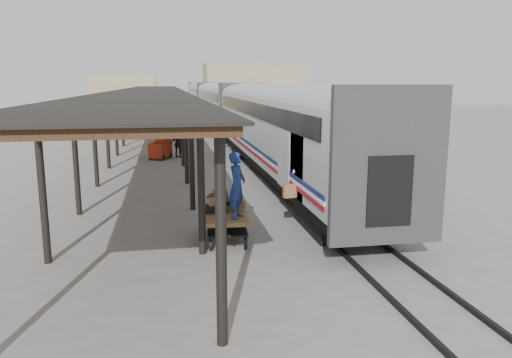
{
  "coord_description": "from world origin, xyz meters",
  "views": [
    {
      "loc": [
        -2.23,
        -15.38,
        4.73
      ],
      "look_at": [
        0.52,
        -0.09,
        1.7
      ],
      "focal_mm": 35.0,
      "sensor_mm": 36.0,
      "label": 1
    }
  ],
  "objects": [
    {
      "name": "suitcase_stack",
      "position": [
        -0.61,
        -0.52,
        1.06
      ],
      "size": [
        1.32,
        1.1,
        0.58
      ],
      "rotation": [
        0.0,
        0.0,
        -0.07
      ],
      "color": "#3B3B3E",
      "rests_on": "baggage_cart"
    },
    {
      "name": "ground",
      "position": [
        0.0,
        0.0,
        0.0
      ],
      "size": [
        160.0,
        160.0,
        0.0
      ],
      "primitive_type": "plane",
      "color": "slate",
      "rests_on": "ground"
    },
    {
      "name": "building_far",
      "position": [
        14.0,
        78.0,
        4.0
      ],
      "size": [
        18.0,
        10.0,
        8.0
      ],
      "primitive_type": "cube",
      "color": "tan",
      "rests_on": "ground"
    },
    {
      "name": "canopy",
      "position": [
        -3.4,
        24.0,
        4.0
      ],
      "size": [
        4.9,
        64.3,
        4.15
      ],
      "color": "#422B19",
      "rests_on": "ground"
    },
    {
      "name": "baggage_cart",
      "position": [
        -0.54,
        -0.88,
        0.65
      ],
      "size": [
        1.42,
        2.48,
        0.86
      ],
      "rotation": [
        0.0,
        0.0,
        -0.07
      ],
      "color": "brown",
      "rests_on": "ground"
    },
    {
      "name": "pedestrian",
      "position": [
        -1.53,
        16.53,
        0.85
      ],
      "size": [
        1.08,
        0.77,
        1.7
      ],
      "primitive_type": "imported",
      "rotation": [
        0.0,
        0.0,
        2.74
      ],
      "color": "black",
      "rests_on": "ground"
    },
    {
      "name": "rails",
      "position": [
        3.2,
        34.0,
        0.06
      ],
      "size": [
        1.54,
        150.0,
        0.12
      ],
      "color": "black",
      "rests_on": "ground"
    },
    {
      "name": "porter",
      "position": [
        -0.29,
        -1.53,
        1.82
      ],
      "size": [
        0.74,
        0.83,
        1.92
      ],
      "primitive_type": "imported",
      "rotation": [
        0.0,
        0.0,
        1.07
      ],
      "color": "navy",
      "rests_on": "baggage_cart"
    },
    {
      "name": "train",
      "position": [
        3.19,
        33.79,
        2.69
      ],
      "size": [
        3.45,
        76.01,
        4.01
      ],
      "color": "silver",
      "rests_on": "ground"
    },
    {
      "name": "luggage_tug",
      "position": [
        -2.63,
        16.09,
        0.62
      ],
      "size": [
        1.48,
        1.78,
        1.36
      ],
      "rotation": [
        0.0,
        0.0,
        -0.44
      ],
      "color": "maroon",
      "rests_on": "ground"
    },
    {
      "name": "building_left",
      "position": [
        -10.0,
        82.0,
        3.0
      ],
      "size": [
        12.0,
        8.0,
        6.0
      ],
      "primitive_type": "cube",
      "color": "tan",
      "rests_on": "ground"
    }
  ]
}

